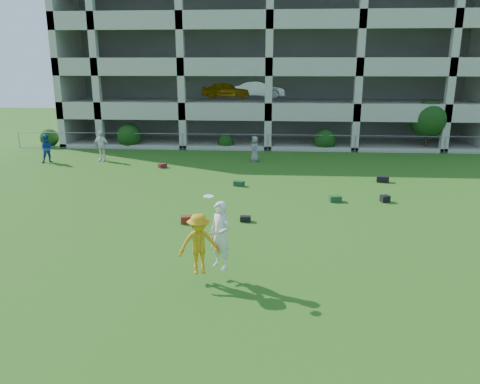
# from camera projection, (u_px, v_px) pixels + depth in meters

# --- Properties ---
(ground) EXTENTS (100.00, 100.00, 0.00)m
(ground) POSITION_uv_depth(u_px,v_px,m) (258.00, 262.00, 14.41)
(ground) COLOR #235114
(ground) RESTS_ON ground
(bystander_a) EXTENTS (1.06, 0.99, 1.74)m
(bystander_a) POSITION_uv_depth(u_px,v_px,m) (48.00, 149.00, 28.61)
(bystander_a) COLOR navy
(bystander_a) RESTS_ON ground
(bystander_b) EXTENTS (1.17, 0.65, 1.89)m
(bystander_b) POSITION_uv_depth(u_px,v_px,m) (101.00, 146.00, 29.15)
(bystander_b) COLOR silver
(bystander_b) RESTS_ON ground
(bystander_c) EXTENTS (0.78, 0.92, 1.59)m
(bystander_c) POSITION_uv_depth(u_px,v_px,m) (255.00, 149.00, 28.96)
(bystander_c) COLOR slate
(bystander_c) RESTS_ON ground
(bag_red_a) EXTENTS (0.60, 0.42, 0.28)m
(bag_red_a) POSITION_uv_depth(u_px,v_px,m) (188.00, 220.00, 17.90)
(bag_red_a) COLOR #52190E
(bag_red_a) RESTS_ON ground
(bag_black_b) EXTENTS (0.41, 0.26, 0.22)m
(bag_black_b) POSITION_uv_depth(u_px,v_px,m) (245.00, 219.00, 18.07)
(bag_black_b) COLOR black
(bag_black_b) RESTS_ON ground
(bag_green_c) EXTENTS (0.54, 0.41, 0.26)m
(bag_green_c) POSITION_uv_depth(u_px,v_px,m) (335.00, 199.00, 20.69)
(bag_green_c) COLOR #143818
(bag_green_c) RESTS_ON ground
(crate_d) EXTENTS (0.42, 0.42, 0.30)m
(crate_d) POSITION_uv_depth(u_px,v_px,m) (385.00, 199.00, 20.64)
(crate_d) COLOR black
(crate_d) RESTS_ON ground
(bag_black_e) EXTENTS (0.63, 0.36, 0.30)m
(bag_black_e) POSITION_uv_depth(u_px,v_px,m) (383.00, 179.00, 24.08)
(bag_black_e) COLOR black
(bag_black_e) RESTS_ON ground
(bag_red_f) EXTENTS (0.52, 0.52, 0.24)m
(bag_red_f) POSITION_uv_depth(u_px,v_px,m) (163.00, 166.00, 27.44)
(bag_red_f) COLOR #55140E
(bag_red_f) RESTS_ON ground
(bag_green_g) EXTENTS (0.57, 0.44, 0.25)m
(bag_green_g) POSITION_uv_depth(u_px,v_px,m) (239.00, 184.00, 23.33)
(bag_green_g) COLOR #153B23
(bag_green_g) RESTS_ON ground
(frisbee_contest) EXTENTS (1.60, 1.08, 2.24)m
(frisbee_contest) POSITION_uv_depth(u_px,v_px,m) (206.00, 241.00, 12.81)
(frisbee_contest) COLOR orange
(frisbee_contest) RESTS_ON ground
(parking_garage) EXTENTS (30.00, 14.00, 12.00)m
(parking_garage) POSITION_uv_depth(u_px,v_px,m) (270.00, 62.00, 39.46)
(parking_garage) COLOR #9E998C
(parking_garage) RESTS_ON ground
(fence) EXTENTS (36.06, 0.06, 1.20)m
(fence) POSITION_uv_depth(u_px,v_px,m) (268.00, 142.00, 32.52)
(fence) COLOR gray
(fence) RESTS_ON ground
(shrub_row) EXTENTS (34.38, 2.52, 3.50)m
(shrub_row) POSITION_uv_depth(u_px,v_px,m) (334.00, 129.00, 32.64)
(shrub_row) COLOR #163D11
(shrub_row) RESTS_ON ground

